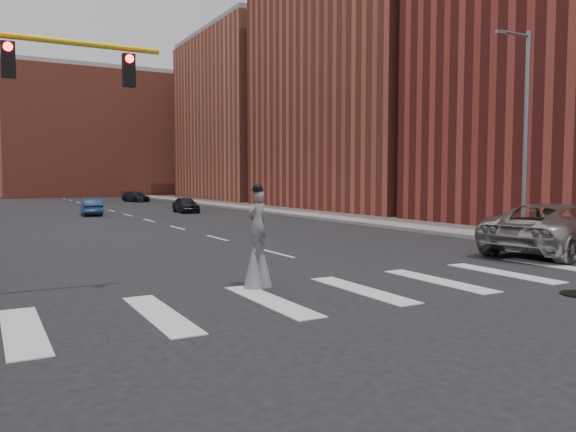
% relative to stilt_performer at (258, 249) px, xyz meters
% --- Properties ---
extents(ground_plane, '(160.00, 160.00, 0.00)m').
position_rel_stilt_performer_xyz_m(ground_plane, '(3.42, -2.56, -1.01)').
color(ground_plane, black).
rests_on(ground_plane, ground).
extents(sidewalk_right, '(5.00, 90.00, 0.18)m').
position_rel_stilt_performer_xyz_m(sidewalk_right, '(15.92, 22.44, -0.92)').
color(sidewalk_right, gray).
rests_on(sidewalk_right, ground).
extents(building_mid, '(16.00, 22.00, 24.00)m').
position_rel_stilt_performer_xyz_m(building_mid, '(25.42, 27.44, 10.99)').
color(building_mid, '#9C4431').
rests_on(building_mid, ground).
extents(building_far, '(16.00, 22.00, 20.00)m').
position_rel_stilt_performer_xyz_m(building_far, '(25.42, 51.44, 8.99)').
color(building_far, '#B55C43').
rests_on(building_far, ground).
extents(building_backdrop, '(26.00, 14.00, 18.00)m').
position_rel_stilt_performer_xyz_m(building_backdrop, '(9.42, 75.44, 7.99)').
color(building_backdrop, '#9C4431').
rests_on(building_backdrop, ground).
extents(streetlight, '(2.05, 0.20, 9.00)m').
position_rel_stilt_performer_xyz_m(streetlight, '(14.33, 3.44, 3.88)').
color(streetlight, slate).
rests_on(streetlight, ground).
extents(stilt_performer, '(0.82, 0.62, 2.69)m').
position_rel_stilt_performer_xyz_m(stilt_performer, '(0.00, 0.00, 0.00)').
color(stilt_performer, '#2F1E13').
rests_on(stilt_performer, ground).
extents(suv_crossing, '(7.27, 4.54, 1.87)m').
position_rel_stilt_performer_xyz_m(suv_crossing, '(12.42, 0.44, -0.08)').
color(suv_crossing, '#A3A29A').
rests_on(suv_crossing, ground).
extents(car_near, '(1.67, 3.78, 1.27)m').
position_rel_stilt_performer_xyz_m(car_near, '(8.16, 30.12, -0.38)').
color(car_near, black).
rests_on(car_near, ground).
extents(car_mid, '(1.61, 3.85, 1.24)m').
position_rel_stilt_performer_xyz_m(car_mid, '(1.01, 30.36, -0.39)').
color(car_mid, navy).
rests_on(car_mid, ground).
extents(car_far, '(2.82, 4.34, 1.17)m').
position_rel_stilt_performer_xyz_m(car_far, '(9.38, 51.51, -0.43)').
color(car_far, black).
rests_on(car_far, ground).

